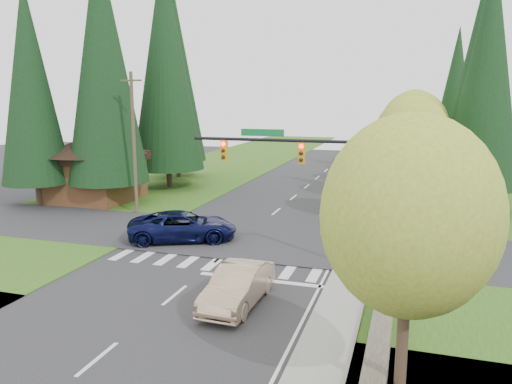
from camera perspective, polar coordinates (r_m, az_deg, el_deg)
The scene contains 34 objects.
ground at distance 22.70m, azimuth -8.12°, elevation -10.67°, with size 120.00×120.00×0.00m, color #28282B.
grass_east at distance 40.04m, azimuth 22.38°, elevation -1.91°, with size 14.00×110.00×0.06m, color #2C5717.
grass_west at distance 45.66m, azimuth -12.10°, elevation 0.15°, with size 14.00×110.00×0.06m, color #2C5717.
cross_street at distance 29.72m, azimuth -1.47°, elevation -5.36°, with size 120.00×8.00×0.10m, color #28282B.
sidewalk_east at distance 41.88m, azimuth 13.84°, elevation -0.82°, with size 1.80×80.00×0.13m, color gray.
curb_east at distance 41.94m, azimuth 12.68°, elevation -0.75°, with size 0.20×80.00×0.13m, color gray.
stone_wall_south at distance 17.86m, azimuth 14.00°, elevation -15.84°, with size 0.70×14.00×0.70m, color #4C4438.
stone_wall_north at distance 49.64m, azimuth 16.42°, elevation 1.17°, with size 0.70×40.00×0.70m, color #4C4438.
traffic_signal at distance 24.23m, azimuth 5.61°, elevation 2.96°, with size 8.70×0.37×6.80m.
brown_building at distance 42.08m, azimuth -17.99°, elevation 3.27°, with size 8.40×8.40×5.40m.
utility_pole at distance 36.37m, azimuth -13.78°, elevation 5.56°, with size 1.60×0.24×10.00m.
decid_tree_0 at distance 33.11m, azimuth 17.33°, elevation 5.68°, with size 4.80×4.80×8.37m.
decid_tree_1 at distance 40.08m, azimuth 17.56°, elevation 6.76°, with size 5.20×5.20×8.80m.
decid_tree_2 at distance 47.06m, azimuth 17.34°, elevation 7.46°, with size 5.00×5.00×8.82m.
decid_tree_3 at distance 54.07m, azimuth 17.48°, elevation 7.54°, with size 5.00×5.00×8.55m.
decid_tree_4 at distance 61.04m, azimuth 17.62°, elevation 8.22°, with size 5.40×5.40×9.18m.
decid_tree_5 at distance 68.06m, azimuth 17.43°, elevation 8.00°, with size 4.80×4.80×8.30m.
decid_tree_6 at distance 75.04m, azimuth 17.55°, elevation 8.46°, with size 5.20×5.20×8.86m.
decid_tree_south at distance 13.34m, azimuth 17.14°, elevation -2.66°, with size 4.60×4.60×7.92m.
conifer_w_a at distance 39.89m, azimuth -17.07°, elevation 13.96°, with size 6.12×6.12×19.80m.
conifer_w_b at distance 44.83m, azimuth -17.31°, elevation 12.26°, with size 5.44×5.44×17.80m.
conifer_w_c at distance 46.29m, azimuth -10.30°, elevation 14.37°, with size 6.46×6.46×20.80m.
conifer_w_d at distance 41.30m, azimuth -24.41°, elevation 11.27°, with size 5.10×5.10×16.80m.
conifer_w_e at distance 52.48m, azimuth -9.14°, elevation 12.87°, with size 5.78×5.78×18.80m.
conifer_e_a at distance 39.32m, azimuth 24.90°, elevation 12.04°, with size 5.44×5.44×17.80m.
conifer_e_b at distance 53.38m, azimuth 24.18°, elevation 12.58°, with size 6.12×6.12×19.80m.
conifer_e_c at distance 67.18m, azimuth 21.87°, elevation 10.90°, with size 5.10×5.10×16.80m.
sedan_champagne at distance 20.41m, azimuth -2.10°, elevation -10.67°, with size 1.68×4.83×1.59m, color tan.
suv_navy at distance 29.42m, azimuth -8.36°, elevation -3.89°, with size 2.87×6.22×1.73m, color #0B0F37.
parked_car_a at distance 39.39m, azimuth 9.70°, elevation -0.44°, with size 1.66×4.13×1.41m, color #B0B0B5.
parked_car_b at distance 47.43m, azimuth 12.75°, elevation 1.24°, with size 1.73×4.25×1.23m, color gray.
parked_car_c at distance 49.85m, azimuth 13.00°, elevation 1.72°, with size 1.37×3.93×1.29m, color #B4B4B9.
parked_car_d at distance 55.70m, azimuth 12.52°, elevation 2.81°, with size 1.85×4.60×1.57m, color white.
parked_car_e at distance 66.21m, azimuth 13.81°, elevation 3.89°, with size 1.89×4.64×1.35m, color #AEAEB3.
Camera 1 is at (9.26, -19.01, 8.26)m, focal length 35.00 mm.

